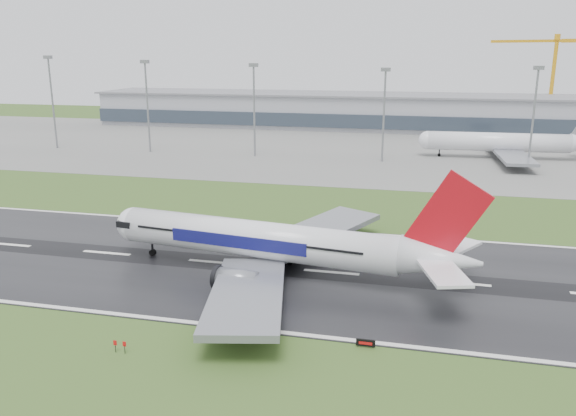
# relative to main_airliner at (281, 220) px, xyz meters

# --- Properties ---
(ground) EXTENTS (520.00, 520.00, 0.00)m
(ground) POSITION_rel_main_airliner_xyz_m (-12.29, 2.49, -9.03)
(ground) COLOR #304E1C
(ground) RESTS_ON ground
(runway) EXTENTS (400.00, 45.00, 0.10)m
(runway) POSITION_rel_main_airliner_xyz_m (-12.29, 2.49, -8.98)
(runway) COLOR black
(runway) RESTS_ON ground
(apron) EXTENTS (400.00, 130.00, 0.08)m
(apron) POSITION_rel_main_airliner_xyz_m (-12.29, 127.49, -8.99)
(apron) COLOR slate
(apron) RESTS_ON ground
(terminal) EXTENTS (240.00, 36.00, 15.00)m
(terminal) POSITION_rel_main_airliner_xyz_m (-12.29, 187.49, -1.53)
(terminal) COLOR gray
(terminal) RESTS_ON ground
(main_airliner) EXTENTS (67.59, 65.11, 17.87)m
(main_airliner) POSITION_rel_main_airliner_xyz_m (0.00, 0.00, 0.00)
(main_airliner) COLOR white
(main_airliner) RESTS_ON runway
(parked_airliner) EXTENTS (62.00, 58.10, 17.43)m
(parked_airliner) POSITION_rel_main_airliner_xyz_m (47.40, 117.37, -0.24)
(parked_airliner) COLOR white
(parked_airliner) RESTS_ON apron
(tower_crane) EXTENTS (40.14, 18.58, 42.18)m
(tower_crane) POSITION_rel_main_airliner_xyz_m (76.06, 202.49, 12.06)
(tower_crane) COLOR orange
(tower_crane) RESTS_ON ground
(runway_sign) EXTENTS (2.26, 1.00, 1.04)m
(runway_sign) POSITION_rel_main_airliner_xyz_m (15.56, -20.53, -8.51)
(runway_sign) COLOR black
(runway_sign) RESTS_ON ground
(floodmast_0) EXTENTS (0.64, 0.64, 31.96)m
(floodmast_0) POSITION_rel_main_airliner_xyz_m (-110.82, 102.49, 6.95)
(floodmast_0) COLOR gray
(floodmast_0) RESTS_ON ground
(floodmast_1) EXTENTS (0.64, 0.64, 30.55)m
(floodmast_1) POSITION_rel_main_airliner_xyz_m (-73.38, 102.49, 6.24)
(floodmast_1) COLOR gray
(floodmast_1) RESTS_ON ground
(floodmast_2) EXTENTS (0.64, 0.64, 29.62)m
(floodmast_2) POSITION_rel_main_airliner_xyz_m (-34.65, 102.49, 5.77)
(floodmast_2) COLOR gray
(floodmast_2) RESTS_ON ground
(floodmast_3) EXTENTS (0.64, 0.64, 28.46)m
(floodmast_3) POSITION_rel_main_airliner_xyz_m (8.20, 102.49, 5.20)
(floodmast_3) COLOR gray
(floodmast_3) RESTS_ON ground
(floodmast_4) EXTENTS (0.64, 0.64, 29.24)m
(floodmast_4) POSITION_rel_main_airliner_xyz_m (52.61, 102.49, 5.59)
(floodmast_4) COLOR gray
(floodmast_4) RESTS_ON ground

